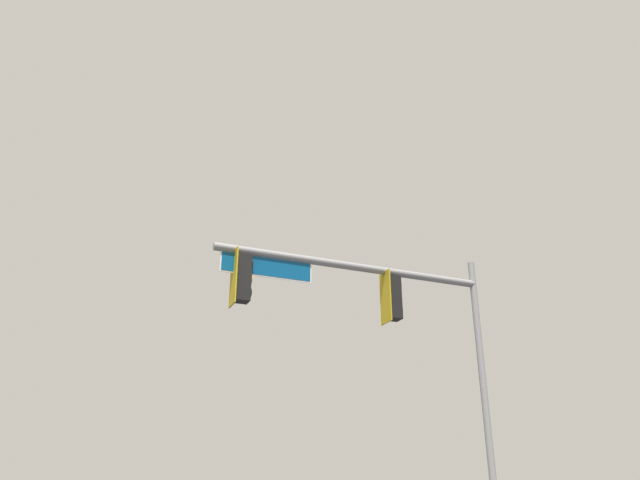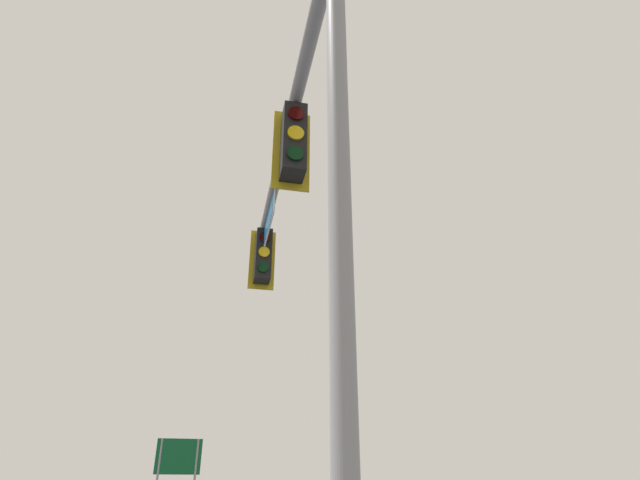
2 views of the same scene
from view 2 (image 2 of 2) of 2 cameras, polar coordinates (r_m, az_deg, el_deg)
The scene contains 3 objects.
signal_pole_near at distance 7.22m, azimuth -3.96°, elevation 5.70°, with size 6.86×1.72×7.17m.
highway_sign at distance 30.32m, azimuth -15.95°, elevation -23.37°, with size 0.60×2.36×4.10m.
street_lamp at distance 19.55m, azimuth 3.56°, elevation -17.24°, with size 2.21×0.93×8.35m.
Camera 2 is at (-11.95, -6.74, 1.69)m, focal length 28.00 mm.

